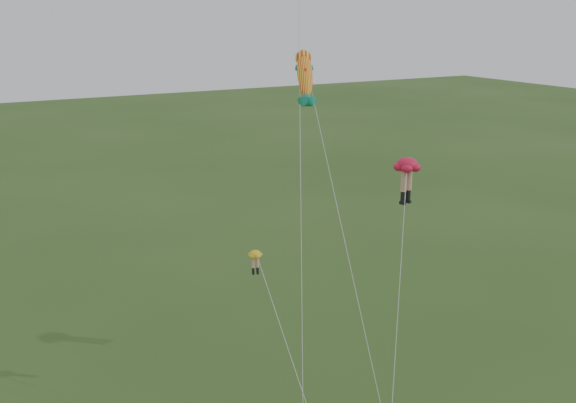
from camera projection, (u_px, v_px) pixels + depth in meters
name	position (u px, v px, depth m)	size (l,w,h in m)	color
legs_kite_red_mid	(407.00, 171.00, 36.52)	(8.10, 9.47, 13.50)	red
legs_kite_yellow	(261.00, 272.00, 34.01)	(1.23, 10.60, 9.16)	yellow
fish_kite	(305.00, 75.00, 33.21)	(2.12, 10.93, 19.84)	yellow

